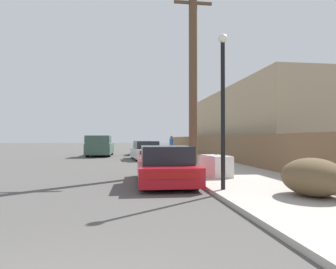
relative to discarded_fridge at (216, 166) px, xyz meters
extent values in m
cube|color=#ADA89E|center=(1.07, 14.63, -0.45)|extent=(4.20, 63.00, 0.12)
cube|color=silver|center=(0.00, 0.00, -0.01)|extent=(0.90, 1.65, 0.75)
cube|color=white|center=(0.00, 0.00, 0.38)|extent=(0.86, 1.59, 0.03)
cube|color=#333335|center=(0.15, 0.51, 0.40)|extent=(0.05, 0.20, 0.02)
cube|color=gray|center=(-0.03, 0.25, 0.39)|extent=(0.74, 0.15, 0.01)
cube|color=gray|center=(0.03, -0.24, 0.39)|extent=(0.74, 0.15, 0.01)
cube|color=red|center=(-2.05, -0.70, -0.08)|extent=(1.99, 4.45, 0.58)
cube|color=black|center=(-2.06, -1.10, 0.49)|extent=(1.66, 2.16, 0.58)
cube|color=#B21414|center=(-2.11, -2.92, 0.02)|extent=(1.45, 0.07, 0.20)
cylinder|color=black|center=(-2.82, 0.68, -0.20)|extent=(0.22, 0.62, 0.62)
cylinder|color=black|center=(-1.20, 0.64, -0.20)|extent=(0.22, 0.62, 0.62)
cylinder|color=black|center=(-2.89, -2.04, -0.20)|extent=(0.22, 0.62, 0.62)
cylinder|color=black|center=(-1.27, -2.09, -0.20)|extent=(0.22, 0.62, 0.62)
cube|color=silver|center=(-1.99, 11.11, -0.03)|extent=(2.19, 4.67, 0.68)
cube|color=black|center=(-1.98, 10.93, 0.58)|extent=(1.77, 2.66, 0.54)
cube|color=#B21414|center=(-1.80, 8.84, 0.09)|extent=(1.41, 0.15, 0.24)
cylinder|color=black|center=(-2.90, 12.45, -0.20)|extent=(0.25, 0.63, 0.62)
cylinder|color=black|center=(-1.32, 12.58, -0.20)|extent=(0.25, 0.63, 0.62)
cylinder|color=black|center=(-2.66, 9.64, -0.20)|extent=(0.25, 0.63, 0.62)
cylinder|color=black|center=(-1.09, 9.78, -0.20)|extent=(0.25, 0.63, 0.62)
cube|color=#5B1E19|center=(-1.84, 17.83, -0.03)|extent=(2.08, 4.37, 0.66)
cube|color=black|center=(-1.85, 17.66, 0.56)|extent=(1.72, 2.48, 0.52)
cube|color=#B21414|center=(-1.96, 15.69, 0.08)|extent=(1.44, 0.11, 0.23)
cylinder|color=black|center=(-2.57, 19.20, -0.18)|extent=(0.24, 0.67, 0.66)
cylinder|color=black|center=(-0.96, 19.11, -0.18)|extent=(0.24, 0.67, 0.66)
cylinder|color=black|center=(-2.72, 16.56, -0.18)|extent=(0.24, 0.67, 0.66)
cylinder|color=black|center=(-1.11, 16.47, -0.18)|extent=(0.24, 0.67, 0.66)
cube|color=#385647|center=(-5.67, 16.23, 0.14)|extent=(2.18, 5.55, 0.88)
cube|color=#385647|center=(-5.71, 14.71, 0.93)|extent=(1.99, 2.52, 0.71)
cube|color=black|center=(-5.71, 14.71, 0.95)|extent=(2.03, 2.47, 0.39)
cylinder|color=black|center=(-4.85, 14.50, -0.09)|extent=(0.28, 0.84, 0.84)
cylinder|color=black|center=(-6.58, 14.54, -0.09)|extent=(0.28, 0.84, 0.84)
cylinder|color=black|center=(-4.77, 17.91, -0.09)|extent=(0.28, 0.84, 0.84)
cylinder|color=black|center=(-6.50, 17.95, -0.09)|extent=(0.28, 0.84, 0.84)
cylinder|color=brown|center=(-0.29, 2.64, 3.94)|extent=(0.39, 0.39, 8.67)
cube|color=brown|center=(-0.29, 2.64, 7.41)|extent=(1.80, 0.12, 0.12)
cylinder|color=black|center=(-0.69, -2.95, 1.66)|extent=(0.12, 0.12, 4.10)
sphere|color=white|center=(-0.69, -2.95, 3.84)|extent=(0.26, 0.26, 0.26)
ellipsoid|color=brown|center=(1.20, -4.18, 0.08)|extent=(1.42, 1.67, 0.94)
cube|color=brown|center=(3.02, 10.87, 0.43)|extent=(0.08, 38.99, 1.63)
cube|color=tan|center=(7.21, 13.97, 2.23)|extent=(6.00, 21.33, 5.48)
cylinder|color=#282D42|center=(0.41, 14.12, 0.01)|extent=(0.28, 0.28, 0.80)
cylinder|color=#2D5193|center=(0.41, 14.12, 0.73)|extent=(0.34, 0.34, 0.64)
sphere|color=#8C664C|center=(0.41, 14.12, 1.17)|extent=(0.24, 0.24, 0.24)
camera|label=1|loc=(-3.35, -11.02, 1.03)|focal=32.00mm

